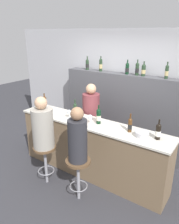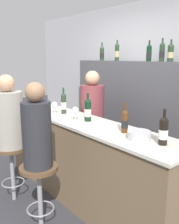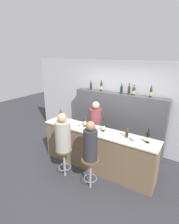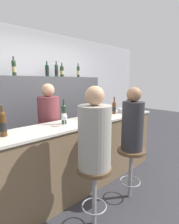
# 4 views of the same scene
# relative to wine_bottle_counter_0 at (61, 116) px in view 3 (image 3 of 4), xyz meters

# --- Properties ---
(ground_plane) EXTENTS (16.00, 16.00, 0.00)m
(ground_plane) POSITION_rel_wine_bottle_counter_0_xyz_m (1.15, -0.29, -1.18)
(ground_plane) COLOR #333338
(wall_back) EXTENTS (6.40, 0.05, 2.60)m
(wall_back) POSITION_rel_wine_bottle_counter_0_xyz_m (1.15, 1.38, 0.12)
(wall_back) COLOR #B2B2B7
(wall_back) RESTS_ON ground_plane
(bar_counter) EXTENTS (2.91, 0.55, 1.04)m
(bar_counter) POSITION_rel_wine_bottle_counter_0_xyz_m (1.15, -0.04, -0.66)
(bar_counter) COLOR brown
(bar_counter) RESTS_ON ground_plane
(back_bar_cabinet) EXTENTS (2.72, 0.28, 1.71)m
(back_bar_cabinet) POSITION_rel_wine_bottle_counter_0_xyz_m (1.15, 1.16, -0.32)
(back_bar_cabinet) COLOR #4C4C51
(back_bar_cabinet) RESTS_ON ground_plane
(wine_bottle_counter_0) EXTENTS (0.08, 0.08, 0.33)m
(wine_bottle_counter_0) POSITION_rel_wine_bottle_counter_0_xyz_m (0.00, 0.00, 0.00)
(wine_bottle_counter_0) COLOR #4C2D14
(wine_bottle_counter_0) RESTS_ON bar_counter
(wine_bottle_counter_1) EXTENTS (0.07, 0.07, 0.34)m
(wine_bottle_counter_1) POSITION_rel_wine_bottle_counter_0_xyz_m (0.79, -0.00, 0.00)
(wine_bottle_counter_1) COLOR #233823
(wine_bottle_counter_1) RESTS_ON bar_counter
(wine_bottle_counter_2) EXTENTS (0.08, 0.08, 0.33)m
(wine_bottle_counter_2) POSITION_rel_wine_bottle_counter_0_xyz_m (1.30, -0.00, -0.00)
(wine_bottle_counter_2) COLOR black
(wine_bottle_counter_2) RESTS_ON bar_counter
(wine_bottle_counter_3) EXTENTS (0.07, 0.07, 0.30)m
(wine_bottle_counter_3) POSITION_rel_wine_bottle_counter_0_xyz_m (1.88, -0.00, -0.02)
(wine_bottle_counter_3) COLOR #4C2D14
(wine_bottle_counter_3) RESTS_ON bar_counter
(wine_bottle_counter_4) EXTENTS (0.08, 0.08, 0.31)m
(wine_bottle_counter_4) POSITION_rel_wine_bottle_counter_0_xyz_m (2.32, -0.00, -0.01)
(wine_bottle_counter_4) COLOR black
(wine_bottle_counter_4) RESTS_ON bar_counter
(wine_bottle_backbar_0) EXTENTS (0.07, 0.07, 0.30)m
(wine_bottle_backbar_0) POSITION_rel_wine_bottle_counter_0_xyz_m (0.24, 1.16, 0.65)
(wine_bottle_backbar_0) COLOR #233823
(wine_bottle_backbar_0) RESTS_ON back_bar_cabinet
(wine_bottle_backbar_1) EXTENTS (0.07, 0.07, 0.32)m
(wine_bottle_backbar_1) POSITION_rel_wine_bottle_counter_0_xyz_m (0.60, 1.16, 0.67)
(wine_bottle_backbar_1) COLOR #233823
(wine_bottle_backbar_1) RESTS_ON back_bar_cabinet
(wine_bottle_backbar_2) EXTENTS (0.07, 0.07, 0.29)m
(wine_bottle_backbar_2) POSITION_rel_wine_bottle_counter_0_xyz_m (1.23, 1.16, 0.65)
(wine_bottle_backbar_2) COLOR black
(wine_bottle_backbar_2) RESTS_ON back_bar_cabinet
(wine_bottle_backbar_3) EXTENTS (0.07, 0.07, 0.31)m
(wine_bottle_backbar_3) POSITION_rel_wine_bottle_counter_0_xyz_m (1.45, 1.16, 0.66)
(wine_bottle_backbar_3) COLOR #233823
(wine_bottle_backbar_3) RESTS_ON back_bar_cabinet
(wine_bottle_backbar_4) EXTENTS (0.08, 0.08, 0.29)m
(wine_bottle_backbar_4) POSITION_rel_wine_bottle_counter_0_xyz_m (1.58, 1.16, 0.65)
(wine_bottle_backbar_4) COLOR #233823
(wine_bottle_backbar_4) RESTS_ON back_bar_cabinet
(wine_bottle_backbar_5) EXTENTS (0.07, 0.07, 0.31)m
(wine_bottle_backbar_5) POSITION_rel_wine_bottle_counter_0_xyz_m (2.02, 1.16, 0.66)
(wine_bottle_backbar_5) COLOR #233823
(wine_bottle_backbar_5) RESTS_ON back_bar_cabinet
(wine_glass_0) EXTENTS (0.08, 0.08, 0.16)m
(wine_glass_0) POSITION_rel_wine_bottle_counter_0_xyz_m (0.72, -0.10, -0.02)
(wine_glass_0) COLOR silver
(wine_glass_0) RESTS_ON bar_counter
(wine_glass_1) EXTENTS (0.08, 0.08, 0.17)m
(wine_glass_1) POSITION_rel_wine_bottle_counter_0_xyz_m (1.19, -0.10, -0.02)
(wine_glass_1) COLOR silver
(wine_glass_1) RESTS_ON bar_counter
(metal_bowl) EXTENTS (0.21, 0.21, 0.08)m
(metal_bowl) POSITION_rel_wine_bottle_counter_0_xyz_m (2.10, -0.05, -0.10)
(metal_bowl) COLOR #B7B7BC
(metal_bowl) RESTS_ON bar_counter
(tasting_menu) EXTENTS (0.21, 0.30, 0.00)m
(tasting_menu) POSITION_rel_wine_bottle_counter_0_xyz_m (1.49, -0.17, -0.13)
(tasting_menu) COLOR white
(tasting_menu) RESTS_ON bar_counter
(bar_stool_left) EXTENTS (0.39, 0.39, 0.71)m
(bar_stool_left) POSITION_rel_wine_bottle_counter_0_xyz_m (0.67, -0.71, -0.62)
(bar_stool_left) COLOR gray
(bar_stool_left) RESTS_ON ground_plane
(guest_seated_left) EXTENTS (0.35, 0.35, 0.87)m
(guest_seated_left) POSITION_rel_wine_bottle_counter_0_xyz_m (0.67, -0.71, -0.10)
(guest_seated_left) COLOR gray
(guest_seated_left) RESTS_ON bar_stool_left
(bar_stool_right) EXTENTS (0.39, 0.39, 0.71)m
(bar_stool_right) POSITION_rel_wine_bottle_counter_0_xyz_m (1.39, -0.71, -0.62)
(bar_stool_right) COLOR gray
(bar_stool_right) RESTS_ON ground_plane
(guest_seated_right) EXTENTS (0.29, 0.29, 0.84)m
(guest_seated_right) POSITION_rel_wine_bottle_counter_0_xyz_m (1.39, -0.71, -0.10)
(guest_seated_right) COLOR #28282D
(guest_seated_right) RESTS_ON bar_stool_right
(bartender) EXTENTS (0.34, 0.34, 1.59)m
(bartender) POSITION_rel_wine_bottle_counter_0_xyz_m (0.82, 0.46, -0.45)
(bartender) COLOR brown
(bartender) RESTS_ON ground_plane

